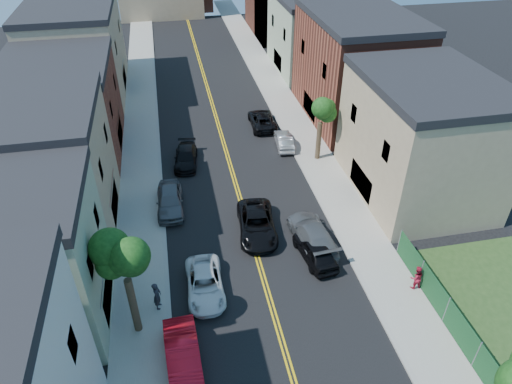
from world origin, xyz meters
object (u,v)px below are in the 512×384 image
grey_car_right (312,234)px  dark_car_right_far (262,120)px  pedestrian_left (157,296)px  red_sedan (183,357)px  white_pickup (205,284)px  silver_car_right (284,140)px  black_car_left (186,157)px  black_suv_lane (257,224)px  black_car_right (315,250)px  pedestrian_right (416,277)px  grey_car_left (170,200)px

grey_car_right → dark_car_right_far: (0.28, 18.10, -0.12)m
pedestrian_left → red_sedan: bearing=-154.5°
white_pickup → silver_car_right: 19.05m
black_car_left → pedestrian_left: size_ratio=2.43×
silver_car_right → pedestrian_left: bearing=60.3°
pedestrian_left → black_suv_lane: bearing=-41.7°
dark_car_right_far → black_car_right: bearing=89.8°
dark_car_right_far → pedestrian_left: (-11.05, -21.95, 0.41)m
white_pickup → dark_car_right_far: dark_car_right_far is taller
pedestrian_left → pedestrian_right: size_ratio=1.13×
black_car_left → dark_car_right_far: 9.96m
grey_car_right → grey_car_left: bearing=-36.3°
white_pickup → grey_car_right: size_ratio=0.86×
grey_car_left → black_car_left: size_ratio=1.05×
red_sedan → grey_car_right: size_ratio=0.87×
white_pickup → pedestrian_left: bearing=-163.2°
red_sedan → grey_car_left: size_ratio=1.01×
grey_car_right → silver_car_right: size_ratio=1.41×
silver_car_right → black_car_right: bearing=88.9°
red_sedan → pedestrian_right: bearing=7.8°
grey_car_left → silver_car_right: (11.00, 7.62, -0.18)m
black_car_right → black_suv_lane: 4.76m
pedestrian_left → pedestrian_right: 15.88m
pedestrian_right → grey_car_left: bearing=-38.1°
silver_car_right → pedestrian_right: (3.60, -19.03, 0.34)m
black_car_right → pedestrian_left: size_ratio=2.30×
red_sedan → black_car_left: (1.70, 20.50, -0.14)m
red_sedan → grey_car_right: bearing=37.7°
pedestrian_left → pedestrian_right: pedestrian_left is taller
dark_car_right_far → pedestrian_right: 24.02m
grey_car_left → grey_car_right: size_ratio=0.87×
red_sedan → black_suv_lane: 11.67m
silver_car_right → dark_car_right_far: size_ratio=0.79×
white_pickup → black_car_right: size_ratio=1.10×
black_car_left → grey_car_right: bearing=-49.7°
red_sedan → black_suv_lane: size_ratio=0.88×
silver_car_right → red_sedan: bearing=68.4°
red_sedan → pedestrian_right: size_ratio=2.90×
black_car_left → black_suv_lane: (4.30, -10.49, 0.10)m
grey_car_right → pedestrian_left: (-10.78, -3.85, 0.29)m
black_suv_lane → dark_car_right_far: bearing=82.2°
black_car_right → pedestrian_right: size_ratio=2.59×
silver_car_right → black_suv_lane: black_suv_lane is taller
grey_car_right → black_car_right: (-0.28, -1.54, -0.07)m
black_car_left → pedestrian_right: size_ratio=2.74×
dark_car_right_far → pedestrian_right: (4.75, -23.54, 0.30)m
dark_car_right_far → black_suv_lane: size_ratio=0.91×
grey_car_left → black_car_right: bearing=-37.3°
red_sedan → pedestrian_left: size_ratio=2.57×
grey_car_left → white_pickup: bearing=-77.7°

